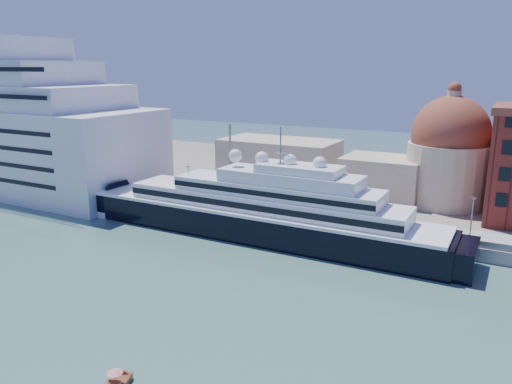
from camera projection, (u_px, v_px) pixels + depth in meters
The scene contains 8 objects.
ground at pixel (232, 288), 75.35m from camera, with size 400.00×400.00×0.00m, color #355C59.
quay at pixel (315, 221), 104.09m from camera, with size 180.00×10.00×2.50m, color gray.
land at pixel (370, 183), 139.18m from camera, with size 260.00×72.00×2.00m, color slate.
quay_fence at pixel (307, 218), 99.80m from camera, with size 180.00×0.10×1.20m, color slate.
superyacht at pixel (243, 213), 99.06m from camera, with size 85.53×11.86×25.56m.
service_barge at pixel (126, 215), 109.73m from camera, with size 12.35×5.28×2.70m.
church at pixel (378, 160), 119.07m from camera, with size 66.00×18.00×25.50m.
lamp_posts at pixel (258, 176), 106.34m from camera, with size 120.80×2.40×18.00m.
Camera 1 is at (36.17, -59.49, 32.50)m, focal length 35.00 mm.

